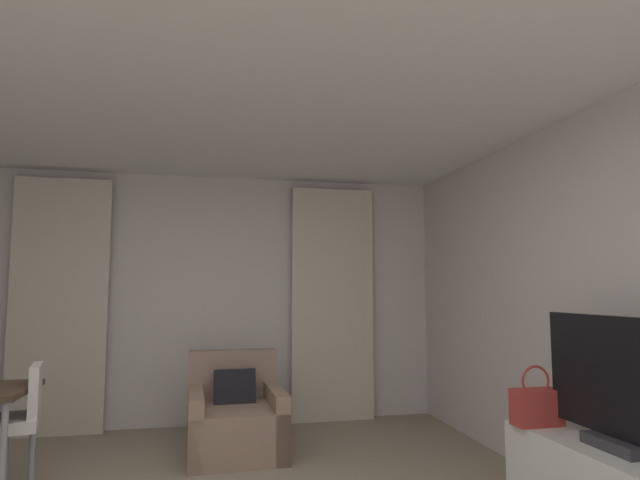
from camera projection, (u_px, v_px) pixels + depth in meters
name	position (u px, v px, depth m)	size (l,w,h in m)	color
wall_window	(203.00, 298.00, 5.46)	(5.12, 0.06, 2.60)	silver
wall_right	(638.00, 305.00, 3.04)	(0.06, 6.12, 2.60)	silver
ceiling	(202.00, 47.00, 2.64)	(5.12, 6.12, 0.06)	white
curtain_left_panel	(59.00, 304.00, 5.05)	(0.90, 0.06, 2.50)	beige
curtain_right_panel	(333.00, 303.00, 5.62)	(0.90, 0.06, 2.50)	beige
armchair	(235.00, 420.00, 4.43)	(0.83, 0.89, 0.84)	#997A66
desk_chair	(11.00, 439.00, 3.46)	(0.48, 0.48, 0.88)	gray
tv_flatscreen	(617.00, 386.00, 2.75)	(0.20, 1.01, 0.70)	#333338
handbag_primary	(536.00, 406.00, 3.22)	(0.30, 0.14, 0.37)	#B73833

